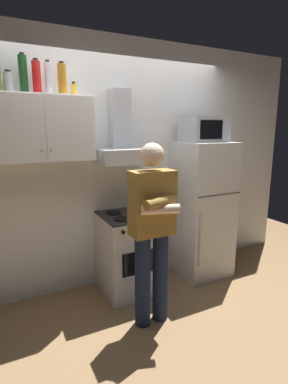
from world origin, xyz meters
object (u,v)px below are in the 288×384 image
range_hood (123,144)px  refrigerator (202,210)px  bottle_vodka_clear (48,78)px  bottle_soda_red (37,77)px  cooking_pot (145,210)px  bottle_wine_green (23,74)px  upper_cabinet (42,129)px  microwave (204,130)px  stove_oven (130,253)px  bottle_canister_steel (9,82)px  bottle_liquor_amber (62,79)px  person_standing (152,229)px  bottle_spice_jar (74,90)px

range_hood → refrigerator: 1.25m
refrigerator → bottle_vodka_clear: bearing=175.4°
bottle_vodka_clear → bottle_soda_red: bearing=-163.0°
cooking_pot → bottle_wine_green: 1.68m
upper_cabinet → microwave: (1.75, -0.11, -0.01)m
range_hood → bottle_wine_green: (-0.92, 0.03, 0.62)m
stove_oven → bottle_wine_green: size_ratio=2.57×
stove_oven → bottle_soda_red: 1.94m
range_hood → bottle_soda_red: (-0.82, -0.02, 0.59)m
stove_oven → bottle_canister_steel: bearing=171.9°
stove_oven → bottle_soda_red: (-0.82, 0.10, 1.76)m
bottle_vodka_clear → bottle_liquor_amber: size_ratio=1.02×
range_hood → person_standing: range_hood is taller
refrigerator → cooking_pot: refrigerator is taller
bottle_wine_green → bottle_canister_steel: 0.14m
bottle_wine_green → bottle_liquor_amber: 0.33m
stove_oven → range_hood: (0.00, 0.13, 1.16)m
bottle_spice_jar → bottle_liquor_amber: size_ratio=0.44×
cooking_pot → bottle_vodka_clear: bottle_vodka_clear is taller
stove_oven → microwave: microwave is taller
upper_cabinet → cooking_pot: bearing=-14.7°
bottle_vodka_clear → bottle_canister_steel: 0.33m
bottle_liquor_amber → bottle_soda_red: size_ratio=0.99×
upper_cabinet → refrigerator: (1.75, -0.12, -0.95)m
person_standing → range_hood: bearing=86.1°
upper_cabinet → bottle_wine_green: (-0.12, 0.03, 0.46)m
bottle_soda_red → refrigerator: bearing=-3.3°
bottle_vodka_clear → bottle_spice_jar: bottle_vodka_clear is taller
cooking_pot → bottle_spice_jar: bottle_spice_jar is taller
bottle_vodka_clear → bottle_canister_steel: size_ratio=1.56×
range_hood → microwave: (0.95, -0.11, 0.14)m
upper_cabinet → stove_oven: (0.80, -0.13, -1.32)m
bottle_vodka_clear → bottle_wine_green: bearing=173.2°
refrigerator → microwave: microwave is taller
bottle_spice_jar → person_standing: bearing=-59.0°
cooking_pot → bottle_canister_steel: bearing=167.2°
person_standing → bottle_canister_steel: 1.76m
stove_oven → bottle_canister_steel: bottle_canister_steel is taller
range_hood → bottle_wine_green: size_ratio=2.21×
range_hood → bottle_liquor_amber: 0.84m
range_hood → bottle_soda_red: bearing=-178.3°
person_standing → microwave: bearing=32.0°
range_hood → bottle_vodka_clear: bottle_vodka_clear is taller
bottle_liquor_amber → bottle_soda_red: bottle_soda_red is taller
stove_oven → cooking_pot: bearing=-42.5°
microwave → cooking_pot: bearing=-170.4°
cooking_pot → bottle_wine_green: size_ratio=0.87×
stove_oven → bottle_wine_green: bearing=170.2°
person_standing → bottle_vodka_clear: size_ratio=5.56×
cooking_pot → bottle_wine_green: bottle_wine_green is taller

